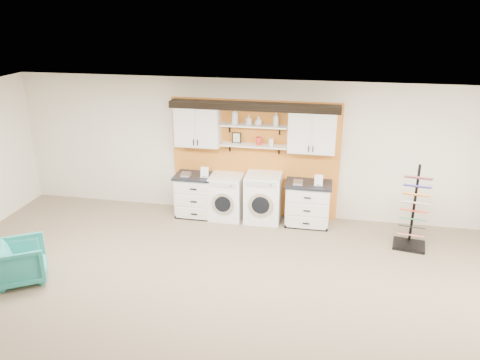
% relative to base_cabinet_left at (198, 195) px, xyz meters
% --- Properties ---
extents(floor, '(10.00, 10.00, 0.00)m').
position_rel_base_cabinet_left_xyz_m(floor, '(1.13, -3.64, -0.44)').
color(floor, '#846E59').
rests_on(floor, ground).
extents(ceiling, '(10.00, 10.00, 0.00)m').
position_rel_base_cabinet_left_xyz_m(ceiling, '(1.13, -3.64, 2.36)').
color(ceiling, white).
rests_on(ceiling, wall_back).
extents(wall_back, '(10.00, 0.00, 10.00)m').
position_rel_base_cabinet_left_xyz_m(wall_back, '(1.13, 0.36, 0.96)').
color(wall_back, beige).
rests_on(wall_back, floor).
extents(accent_panel, '(3.40, 0.07, 2.40)m').
position_rel_base_cabinet_left_xyz_m(accent_panel, '(1.13, 0.32, 0.76)').
color(accent_panel, orange).
rests_on(accent_panel, wall_back).
extents(upper_cabinet_left, '(0.90, 0.35, 0.84)m').
position_rel_base_cabinet_left_xyz_m(upper_cabinet_left, '(-0.00, 0.15, 1.44)').
color(upper_cabinet_left, white).
rests_on(upper_cabinet_left, wall_back).
extents(upper_cabinet_right, '(0.90, 0.35, 0.84)m').
position_rel_base_cabinet_left_xyz_m(upper_cabinet_right, '(2.26, 0.15, 1.44)').
color(upper_cabinet_right, white).
rests_on(upper_cabinet_right, wall_back).
extents(shelf_lower, '(1.32, 0.28, 0.03)m').
position_rel_base_cabinet_left_xyz_m(shelf_lower, '(1.13, 0.16, 1.09)').
color(shelf_lower, white).
rests_on(shelf_lower, wall_back).
extents(shelf_upper, '(1.32, 0.28, 0.03)m').
position_rel_base_cabinet_left_xyz_m(shelf_upper, '(1.13, 0.16, 1.49)').
color(shelf_upper, white).
rests_on(shelf_upper, wall_back).
extents(crown_molding, '(3.30, 0.41, 0.13)m').
position_rel_base_cabinet_left_xyz_m(crown_molding, '(1.13, 0.17, 1.88)').
color(crown_molding, black).
rests_on(crown_molding, wall_back).
extents(picture_frame, '(0.18, 0.02, 0.22)m').
position_rel_base_cabinet_left_xyz_m(picture_frame, '(0.78, 0.21, 1.21)').
color(picture_frame, black).
rests_on(picture_frame, shelf_lower).
extents(canister_red, '(0.11, 0.11, 0.16)m').
position_rel_base_cabinet_left_xyz_m(canister_red, '(1.23, 0.16, 1.18)').
color(canister_red, red).
rests_on(canister_red, shelf_lower).
extents(canister_cream, '(0.10, 0.10, 0.14)m').
position_rel_base_cabinet_left_xyz_m(canister_cream, '(1.48, 0.16, 1.17)').
color(canister_cream, silver).
rests_on(canister_cream, shelf_lower).
extents(base_cabinet_left, '(0.90, 0.66, 0.89)m').
position_rel_base_cabinet_left_xyz_m(base_cabinet_left, '(0.00, 0.00, 0.00)').
color(base_cabinet_left, white).
rests_on(base_cabinet_left, floor).
extents(base_cabinet_right, '(0.90, 0.66, 0.88)m').
position_rel_base_cabinet_left_xyz_m(base_cabinet_right, '(2.26, 0.00, -0.00)').
color(base_cabinet_right, white).
rests_on(base_cabinet_right, floor).
extents(washer, '(0.65, 0.71, 0.91)m').
position_rel_base_cabinet_left_xyz_m(washer, '(0.61, -0.00, 0.01)').
color(washer, white).
rests_on(washer, floor).
extents(dryer, '(0.70, 0.71, 0.98)m').
position_rel_base_cabinet_left_xyz_m(dryer, '(1.37, -0.00, 0.05)').
color(dryer, white).
rests_on(dryer, floor).
extents(sample_rack, '(0.63, 0.55, 1.53)m').
position_rel_base_cabinet_left_xyz_m(sample_rack, '(4.15, -0.58, 0.06)').
color(sample_rack, black).
rests_on(sample_rack, floor).
extents(armchair, '(0.99, 0.99, 0.66)m').
position_rel_base_cabinet_left_xyz_m(armchair, '(-2.08, -2.91, -0.11)').
color(armchair, teal).
rests_on(armchair, floor).
extents(soap_bottle_a, '(0.18, 0.18, 0.33)m').
position_rel_base_cabinet_left_xyz_m(soap_bottle_a, '(0.76, 0.16, 1.67)').
color(soap_bottle_a, silver).
rests_on(soap_bottle_a, shelf_upper).
extents(soap_bottle_b, '(0.12, 0.12, 0.19)m').
position_rel_base_cabinet_left_xyz_m(soap_bottle_b, '(1.03, 0.16, 1.60)').
color(soap_bottle_b, silver).
rests_on(soap_bottle_b, shelf_upper).
extents(soap_bottle_c, '(0.19, 0.19, 0.17)m').
position_rel_base_cabinet_left_xyz_m(soap_bottle_c, '(1.22, 0.16, 1.59)').
color(soap_bottle_c, silver).
rests_on(soap_bottle_c, shelf_upper).
extents(soap_bottle_d, '(0.14, 0.14, 0.28)m').
position_rel_base_cabinet_left_xyz_m(soap_bottle_d, '(1.56, 0.16, 1.64)').
color(soap_bottle_d, silver).
rests_on(soap_bottle_d, shelf_upper).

